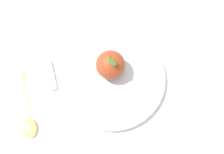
% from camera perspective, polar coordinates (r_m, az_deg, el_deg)
% --- Properties ---
extents(ground_plane, '(2.40, 2.40, 0.00)m').
position_cam_1_polar(ground_plane, '(0.68, -1.13, -0.85)').
color(ground_plane, silver).
extents(dinner_plate, '(0.26, 0.26, 0.02)m').
position_cam_1_polar(dinner_plate, '(0.67, -0.00, -0.24)').
color(dinner_plate, silver).
rests_on(dinner_plate, ground_plane).
extents(apple, '(0.07, 0.07, 0.09)m').
position_cam_1_polar(apple, '(0.63, -0.33, 2.60)').
color(apple, '#9E3D1E').
rests_on(apple, dinner_plate).
extents(knife, '(0.23, 0.05, 0.01)m').
position_cam_1_polar(knife, '(0.68, -11.86, -3.83)').
color(knife, silver).
rests_on(knife, ground_plane).
extents(spoon, '(0.18, 0.05, 0.01)m').
position_cam_1_polar(spoon, '(0.68, -17.26, -8.71)').
color(spoon, '#D8B766').
rests_on(spoon, ground_plane).
extents(linen_napkin, '(0.17, 0.14, 0.00)m').
position_cam_1_polar(linen_napkin, '(0.73, 14.61, 5.99)').
color(linen_napkin, beige).
rests_on(linen_napkin, ground_plane).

